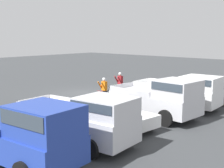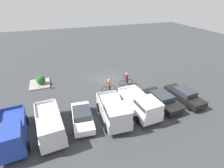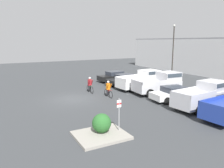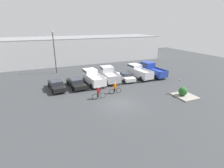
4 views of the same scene
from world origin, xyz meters
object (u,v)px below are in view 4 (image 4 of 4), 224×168
object	(u,v)px
cyclist_1	(99,93)
fire_lane_sign	(179,84)
shrub	(183,91)
lamppost	(54,49)
pickup_truck_1	(109,74)
sedan_2	(126,76)
pickup_truck_3	(151,69)
sedan_0	(57,85)
cyclist_0	(115,88)
pickup_truck_0	(93,77)
sedan_1	(76,83)
pickup_truck_2	(138,71)

from	to	relation	value
cyclist_1	fire_lane_sign	distance (m)	10.89
shrub	lamppost	bearing A→B (deg)	126.72
pickup_truck_1	sedan_2	distance (m)	2.92
pickup_truck_3	lamppost	world-z (taller)	lamppost
cyclist_1	pickup_truck_3	bearing A→B (deg)	26.89
sedan_2	pickup_truck_3	world-z (taller)	pickup_truck_3
sedan_0	pickup_truck_3	size ratio (longest dim) A/B	0.86
cyclist_0	shrub	world-z (taller)	cyclist_0
pickup_truck_0	cyclist_1	bearing A→B (deg)	-100.31
cyclist_0	fire_lane_sign	xyz separation A→B (m)	(7.92, -3.39, 0.50)
sedan_2	cyclist_0	bearing A→B (deg)	-131.24
sedan_1	pickup_truck_0	bearing A→B (deg)	11.90
sedan_2	pickup_truck_2	bearing A→B (deg)	13.62
pickup_truck_1	lamppost	size ratio (longest dim) A/B	0.65
sedan_1	pickup_truck_3	world-z (taller)	pickup_truck_3
sedan_0	lamppost	world-z (taller)	lamppost
sedan_0	sedan_1	size ratio (longest dim) A/B	0.99
lamppost	cyclist_1	bearing A→B (deg)	-76.91
sedan_1	cyclist_0	world-z (taller)	cyclist_0
cyclist_1	pickup_truck_1	bearing A→B (deg)	57.80
pickup_truck_2	cyclist_1	xyz separation A→B (m)	(-9.48, -6.15, -0.27)
sedan_2	cyclist_0	size ratio (longest dim) A/B	2.51
sedan_1	pickup_truck_3	bearing A→B (deg)	3.32
shrub	pickup_truck_2	bearing A→B (deg)	94.92
pickup_truck_2	shrub	distance (m)	9.76
lamppost	shrub	distance (m)	23.37
pickup_truck_1	pickup_truck_2	xyz separation A→B (m)	(5.53, -0.12, -0.06)
sedan_0	pickup_truck_1	xyz separation A→B (m)	(8.43, 0.76, 0.46)
sedan_2	cyclist_1	bearing A→B (deg)	-140.82
pickup_truck_1	sedan_1	bearing A→B (deg)	-171.32
pickup_truck_2	pickup_truck_1	bearing A→B (deg)	178.71
pickup_truck_2	lamppost	world-z (taller)	lamppost
fire_lane_sign	pickup_truck_1	bearing A→B (deg)	126.89
pickup_truck_0	cyclist_0	world-z (taller)	pickup_truck_0
pickup_truck_1	fire_lane_sign	size ratio (longest dim) A/B	2.38
pickup_truck_3	cyclist_1	distance (m)	13.76
fire_lane_sign	pickup_truck_0	bearing A→B (deg)	137.97
sedan_0	shrub	distance (m)	17.36
sedan_1	cyclist_1	xyz separation A→B (m)	(1.68, -5.41, 0.13)
pickup_truck_1	fire_lane_sign	world-z (taller)	pickup_truck_1
cyclist_1	lamppost	distance (m)	15.75
sedan_0	sedan_1	distance (m)	2.80
fire_lane_sign	lamppost	world-z (taller)	lamppost
pickup_truck_1	pickup_truck_3	world-z (taller)	pickup_truck_3
shrub	pickup_truck_0	bearing A→B (deg)	133.97
sedan_1	pickup_truck_0	world-z (taller)	pickup_truck_0
pickup_truck_3	cyclist_1	bearing A→B (deg)	-153.11
pickup_truck_0	pickup_truck_1	xyz separation A→B (m)	(2.86, 0.28, 0.07)
sedan_1	pickup_truck_1	xyz separation A→B (m)	(5.63, 0.86, 0.46)
cyclist_0	pickup_truck_3	bearing A→B (deg)	29.25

